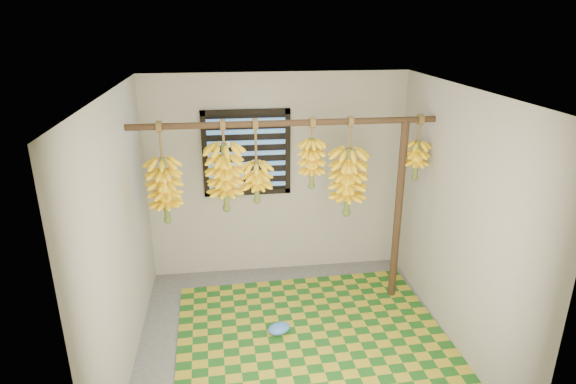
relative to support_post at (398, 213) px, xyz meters
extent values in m
cube|color=#515151|center=(-1.20, -0.70, -1.00)|extent=(3.00, 3.00, 0.01)
cube|color=silver|center=(-1.20, -0.70, 1.40)|extent=(3.00, 3.00, 0.01)
cube|color=gray|center=(-1.20, 0.80, 0.20)|extent=(3.00, 0.01, 2.40)
cube|color=gray|center=(-2.71, -0.70, 0.20)|extent=(0.01, 3.00, 2.40)
cube|color=gray|center=(0.30, -0.70, 0.20)|extent=(0.01, 3.00, 2.40)
cube|color=black|center=(-1.55, 0.78, 0.50)|extent=(1.00, 0.04, 1.00)
cylinder|color=#3D2819|center=(-1.20, 0.00, 1.00)|extent=(3.00, 0.06, 0.06)
cylinder|color=#3D2819|center=(0.00, 0.00, 0.00)|extent=(0.08, 0.08, 2.00)
cube|color=#1A5117|center=(-1.03, -0.58, -0.99)|extent=(2.68, 2.18, 0.01)
ellipsoid|color=#3872D2|center=(-1.34, -0.54, -0.94)|extent=(0.28, 0.25, 0.10)
cylinder|color=brown|center=(-2.39, 0.00, 0.85)|extent=(0.02, 0.02, 0.36)
cylinder|color=#4C5923|center=(-2.39, 0.00, 0.39)|extent=(0.06, 0.06, 0.62)
cylinder|color=brown|center=(-1.80, 0.00, 0.91)|extent=(0.02, 0.02, 0.24)
cylinder|color=#4C5923|center=(-1.80, 0.00, 0.50)|extent=(0.06, 0.06, 0.65)
cylinder|color=brown|center=(-1.49, 0.00, 0.81)|extent=(0.02, 0.02, 0.43)
cylinder|color=#4C5923|center=(-1.49, 0.00, 0.43)|extent=(0.05, 0.05, 0.39)
cylinder|color=brown|center=(-0.94, 0.00, 0.92)|extent=(0.02, 0.02, 0.22)
cylinder|color=#4C5923|center=(-0.94, 0.00, 0.61)|extent=(0.05, 0.05, 0.47)
cylinder|color=brown|center=(-0.56, 0.00, 0.87)|extent=(0.02, 0.02, 0.33)
cylinder|color=#4C5923|center=(-0.56, 0.00, 0.39)|extent=(0.06, 0.06, 0.67)
cylinder|color=brown|center=(0.15, 0.00, 0.89)|extent=(0.02, 0.02, 0.27)
cylinder|color=#4C5923|center=(0.15, 0.00, 0.60)|extent=(0.05, 0.05, 0.37)
camera|label=1|loc=(-1.78, -4.52, 1.96)|focal=30.00mm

